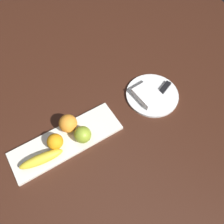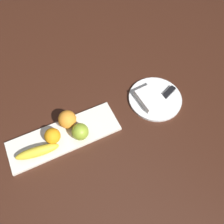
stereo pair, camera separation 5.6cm
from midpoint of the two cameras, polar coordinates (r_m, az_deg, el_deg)
The scene contains 9 objects.
ground_plane at distance 1.00m, azimuth -10.56°, elevation -6.01°, with size 2.40×2.40×0.00m, color #3B1D13.
fruit_tray at distance 0.99m, azimuth -12.44°, elevation -6.84°, with size 0.45×0.14×0.01m, color white.
apple at distance 0.94m, azimuth -8.74°, elevation -5.46°, with size 0.07×0.07×0.07m, color #8DA82D.
banana at distance 0.95m, azimuth -18.21°, elevation -10.71°, with size 0.17×0.04×0.04m, color yellow.
orange_near_apple at distance 0.95m, azimuth -15.15°, elevation -6.89°, with size 0.06×0.06×0.06m, color orange.
orange_near_banana at distance 0.97m, azimuth -12.27°, elevation -2.85°, with size 0.07×0.07×0.07m, color orange.
dinner_plate at distance 1.09m, azimuth 8.17°, elevation 3.97°, with size 0.24×0.24×0.01m, color white.
folded_napkin at distance 1.06m, azimuth 7.03°, elevation 3.99°, with size 0.09×0.12×0.03m, color white.
knife at distance 1.10m, azimuth 10.51°, elevation 4.95°, with size 0.18×0.09×0.01m.
Camera 1 is at (0.10, 0.45, 0.88)m, focal length 38.23 mm.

